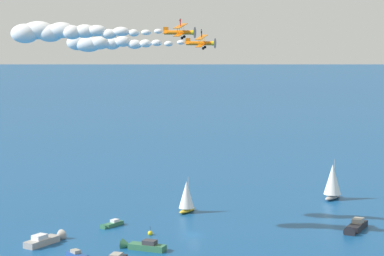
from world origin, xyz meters
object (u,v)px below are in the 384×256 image
object	(u,v)px
sailboat_mid_cluster	(187,196)
biplane_lead	(202,43)
motorboat_near_centre	(79,256)
wingwalker_lead	(201,33)
marker_buoy	(150,233)
biplane_wingman	(181,32)
motorboat_trailing	(141,246)
sailboat_inshore	(333,181)
motorboat_far_stbd	(47,240)
wingwalker_wingman	(180,21)
motorboat_outer_ring_a	(355,227)
motorboat_far_port	(111,224)

from	to	relation	value
sailboat_mid_cluster	biplane_lead	bearing A→B (deg)	0.94
motorboat_near_centre	wingwalker_lead	world-z (taller)	wingwalker_lead
marker_buoy	biplane_wingman	size ratio (longest dim) A/B	0.29
motorboat_near_centre	motorboat_trailing	size ratio (longest dim) A/B	0.72
marker_buoy	biplane_lead	size ratio (longest dim) A/B	0.29
sailboat_inshore	biplane_lead	distance (m)	59.71
motorboat_far_stbd	sailboat_inshore	size ratio (longest dim) A/B	0.87
sailboat_mid_cluster	biplane_lead	world-z (taller)	biplane_lead
motorboat_near_centre	wingwalker_lead	bearing A→B (deg)	122.54
sailboat_mid_cluster	biplane_lead	size ratio (longest dim) A/B	1.23
motorboat_far_stbd	wingwalker_wingman	size ratio (longest dim) A/B	6.07
motorboat_near_centre	motorboat_outer_ring_a	world-z (taller)	motorboat_outer_ring_a
biplane_lead	motorboat_far_port	bearing A→B (deg)	-105.16
motorboat_far_port	sailboat_inshore	xyz separation A→B (m)	(-17.26, 60.89, 4.37)
marker_buoy	wingwalker_wingman	world-z (taller)	wingwalker_wingman
motorboat_far_port	sailboat_mid_cluster	size ratio (longest dim) A/B	0.67
sailboat_mid_cluster	motorboat_outer_ring_a	bearing A→B (deg)	52.83
motorboat_far_stbd	biplane_wingman	world-z (taller)	biplane_wingman
motorboat_far_stbd	wingwalker_lead	bearing A→B (deg)	99.33
marker_buoy	motorboat_outer_ring_a	bearing A→B (deg)	82.56
sailboat_inshore	motorboat_outer_ring_a	bearing A→B (deg)	-13.01
motorboat_near_centre	sailboat_inshore	bearing A→B (deg)	120.68
motorboat_outer_ring_a	motorboat_trailing	bearing A→B (deg)	-84.10
motorboat_far_stbd	wingwalker_wingman	bearing A→B (deg)	80.17
biplane_lead	wingwalker_wingman	world-z (taller)	wingwalker_wingman
motorboat_near_centre	wingwalker_wingman	bearing A→B (deg)	109.61
motorboat_near_centre	wingwalker_wingman	world-z (taller)	wingwalker_wingman
motorboat_outer_ring_a	biplane_wingman	bearing A→B (deg)	-88.72
sailboat_inshore	motorboat_outer_ring_a	world-z (taller)	sailboat_inshore
marker_buoy	motorboat_far_port	bearing A→B (deg)	-140.00
motorboat_far_stbd	marker_buoy	world-z (taller)	motorboat_far_stbd
motorboat_far_port	wingwalker_wingman	bearing A→B (deg)	38.83
sailboat_inshore	wingwalker_wingman	size ratio (longest dim) A/B	6.96
motorboat_far_stbd	biplane_lead	distance (m)	54.44
motorboat_far_stbd	motorboat_outer_ring_a	size ratio (longest dim) A/B	0.94
biplane_wingman	motorboat_outer_ring_a	bearing A→B (deg)	91.28
biplane_lead	biplane_wingman	xyz separation A→B (m)	(10.58, -6.85, 2.45)
biplane_lead	wingwalker_wingman	bearing A→B (deg)	-32.69
biplane_lead	sailboat_inshore	bearing A→B (deg)	119.09
motorboat_far_port	marker_buoy	distance (m)	11.94
motorboat_far_port	wingwalker_wingman	xyz separation A→B (m)	(16.30, 13.12, 46.18)
sailboat_mid_cluster	motorboat_far_stbd	bearing A→B (deg)	-57.89
motorboat_near_centre	motorboat_outer_ring_a	bearing A→B (deg)	98.24
motorboat_trailing	biplane_wingman	world-z (taller)	biplane_wingman
motorboat_outer_ring_a	biplane_wingman	world-z (taller)	biplane_wingman
wingwalker_lead	wingwalker_wingman	bearing A→B (deg)	-32.91
biplane_lead	wingwalker_lead	xyz separation A→B (m)	(0.28, -0.12, 2.17)
motorboat_near_centre	wingwalker_wingman	xyz separation A→B (m)	(-7.85, 22.03, 46.16)
motorboat_trailing	motorboat_far_stbd	bearing A→B (deg)	-114.83
wingwalker_lead	motorboat_far_stbd	bearing A→B (deg)	-80.67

